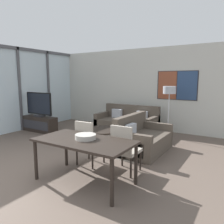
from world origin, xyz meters
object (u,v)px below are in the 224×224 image
object	(u,v)px
dining_chair_left	(88,141)
sofa_main	(127,124)
dining_chair_centre	(124,147)
fruit_bowl	(86,136)
floor_lamp	(169,94)
tv_console	(40,124)
coffee_table	(102,133)
dining_table	(84,144)
sofa_side	(141,140)
television	(39,105)

from	to	relation	value
dining_chair_left	sofa_main	bearing A→B (deg)	102.42
dining_chair_centre	fruit_bowl	size ratio (longest dim) A/B	2.60
sofa_main	floor_lamp	distance (m)	1.71
tv_console	coffee_table	world-z (taller)	tv_console
dining_table	fruit_bowl	bearing A→B (deg)	99.72
tv_console	dining_chair_centre	world-z (taller)	dining_chair_centre
dining_chair_centre	coffee_table	bearing A→B (deg)	135.78
tv_console	floor_lamp	size ratio (longest dim) A/B	0.84
sofa_side	dining_chair_centre	world-z (taller)	dining_chair_centre
television	dining_chair_centre	world-z (taller)	television
coffee_table	floor_lamp	distance (m)	2.30
dining_chair_left	fruit_bowl	size ratio (longest dim) A/B	2.60
dining_chair_left	fruit_bowl	world-z (taller)	dining_chair_left
tv_console	dining_chair_left	world-z (taller)	dining_chair_left
television	dining_table	size ratio (longest dim) A/B	0.67
sofa_side	dining_chair_centre	xyz separation A→B (m)	(0.27, -1.35, 0.23)
sofa_main	fruit_bowl	size ratio (longest dim) A/B	5.60
fruit_bowl	floor_lamp	xyz separation A→B (m)	(0.31, 3.58, 0.54)
dining_table	tv_console	bearing A→B (deg)	150.18
coffee_table	fruit_bowl	world-z (taller)	fruit_bowl
television	dining_chair_centre	bearing A→B (deg)	-19.28
dining_chair_left	dining_table	bearing A→B (deg)	-56.40
sofa_main	dining_chair_centre	xyz separation A→B (m)	(1.47, -2.91, 0.22)
sofa_main	dining_table	size ratio (longest dim) A/B	1.18
dining_chair_left	sofa_side	bearing A→B (deg)	68.40
television	dining_table	distance (m)	4.14
tv_console	dining_chair_centre	size ratio (longest dim) A/B	1.40
television	dining_table	bearing A→B (deg)	-29.83
sofa_side	floor_lamp	xyz separation A→B (m)	(0.15, 1.62, 1.05)
tv_console	sofa_main	distance (m)	2.94
tv_console	television	xyz separation A→B (m)	(-0.00, 0.00, 0.66)
dining_chair_centre	floor_lamp	xyz separation A→B (m)	(-0.11, 2.97, 0.82)
tv_console	sofa_main	world-z (taller)	sofa_main
coffee_table	tv_console	bearing A→B (deg)	-179.25
dining_chair_left	coffee_table	bearing A→B (deg)	113.83
television	coffee_table	xyz separation A→B (m)	(2.52, 0.03, -0.63)
sofa_main	dining_chair_left	world-z (taller)	dining_chair_left
sofa_main	fruit_bowl	world-z (taller)	sofa_main
coffee_table	dining_table	bearing A→B (deg)	-63.10
sofa_side	dining_chair_left	distance (m)	1.52
television	fruit_bowl	bearing A→B (deg)	-29.29
dining_table	floor_lamp	world-z (taller)	floor_lamp
sofa_side	fruit_bowl	xyz separation A→B (m)	(-0.15, -1.96, 0.51)
tv_console	sofa_side	bearing A→B (deg)	-0.65
dining_table	dining_chair_left	xyz separation A→B (m)	(-0.41, 0.62, -0.16)
coffee_table	dining_table	size ratio (longest dim) A/B	0.60
sofa_main	floor_lamp	xyz separation A→B (m)	(1.36, 0.06, 1.05)
sofa_main	coffee_table	bearing A→B (deg)	-90.00
sofa_side	television	bearing A→B (deg)	89.34
television	sofa_side	bearing A→B (deg)	-0.66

